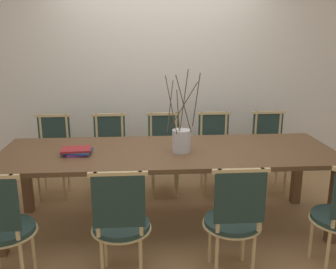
{
  "coord_description": "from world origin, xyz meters",
  "views": [
    {
      "loc": [
        -0.23,
        -3.25,
        1.78
      ],
      "look_at": [
        0.0,
        0.0,
        0.91
      ],
      "focal_mm": 40.0,
      "sensor_mm": 36.0,
      "label": 1
    }
  ],
  "objects_px": {
    "chair_near_center": "(234,218)",
    "chair_far_center": "(164,151)",
    "book_stack": "(77,151)",
    "vase_centerpiece": "(181,140)",
    "dining_table": "(168,159)"
  },
  "relations": [
    {
      "from": "dining_table",
      "to": "vase_centerpiece",
      "type": "distance_m",
      "value": 0.23
    },
    {
      "from": "dining_table",
      "to": "vase_centerpiece",
      "type": "relative_size",
      "value": 4.12
    },
    {
      "from": "chair_near_center",
      "to": "vase_centerpiece",
      "type": "bearing_deg",
      "value": 111.87
    },
    {
      "from": "dining_table",
      "to": "chair_far_center",
      "type": "height_order",
      "value": "chair_far_center"
    },
    {
      "from": "chair_near_center",
      "to": "book_stack",
      "type": "relative_size",
      "value": 3.35
    },
    {
      "from": "chair_near_center",
      "to": "vase_centerpiece",
      "type": "xyz_separation_m",
      "value": [
        -0.31,
        0.77,
        0.38
      ]
    },
    {
      "from": "vase_centerpiece",
      "to": "book_stack",
      "type": "height_order",
      "value": "vase_centerpiece"
    },
    {
      "from": "dining_table",
      "to": "chair_near_center",
      "type": "distance_m",
      "value": 0.94
    },
    {
      "from": "chair_near_center",
      "to": "chair_far_center",
      "type": "xyz_separation_m",
      "value": [
        -0.41,
        1.63,
        0.0
      ]
    },
    {
      "from": "chair_far_center",
      "to": "vase_centerpiece",
      "type": "height_order",
      "value": "vase_centerpiece"
    },
    {
      "from": "chair_far_center",
      "to": "vase_centerpiece",
      "type": "xyz_separation_m",
      "value": [
        0.1,
        -0.86,
        0.38
      ]
    },
    {
      "from": "chair_near_center",
      "to": "chair_far_center",
      "type": "distance_m",
      "value": 1.68
    },
    {
      "from": "dining_table",
      "to": "vase_centerpiece",
      "type": "bearing_deg",
      "value": -22.44
    },
    {
      "from": "chair_near_center",
      "to": "vase_centerpiece",
      "type": "distance_m",
      "value": 0.91
    },
    {
      "from": "vase_centerpiece",
      "to": "chair_near_center",
      "type": "bearing_deg",
      "value": -68.13
    }
  ]
}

